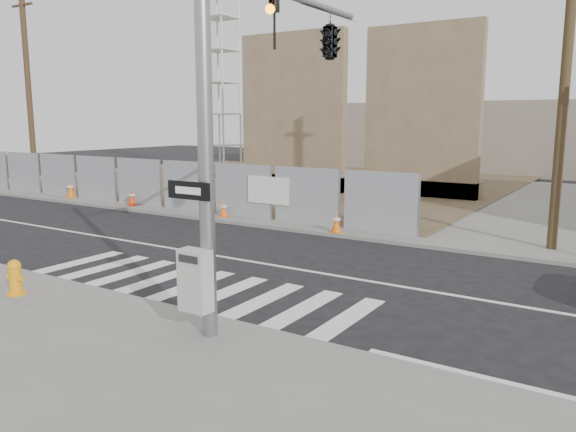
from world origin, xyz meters
The scene contains 14 objects.
ground centered at (0.00, 0.00, 0.00)m, with size 100.00×100.00×0.00m, color black.
sidewalk_far centered at (0.00, 14.00, 0.06)m, with size 50.00×20.00×0.12m, color slate.
signal_pole centered at (2.49, -2.05, 4.78)m, with size 0.96×5.87×7.00m.
chain_link_fence centered at (-10.00, 5.00, 1.12)m, with size 24.60×0.04×2.00m, color gray.
concrete_wall_left centered at (-7.00, 13.08, 3.38)m, with size 6.00×1.30×8.00m.
concrete_wall_right centered at (-0.50, 14.08, 3.38)m, with size 5.50×1.30×8.00m.
crane_tower centered at (-15.00, 17.00, 9.02)m, with size 2.60×2.60×18.15m.
utility_pole_left centered at (-18.00, 5.50, 5.20)m, with size 1.60×0.28×10.00m.
utility_pole_right centered at (6.50, 5.50, 5.20)m, with size 1.60×0.28×10.00m.
fire_hydrant centered at (-2.43, -5.29, 0.49)m, with size 0.50×0.50×0.76m.
traffic_cone_a centered at (-14.34, 4.88, 0.51)m, with size 0.54×0.54×0.80m.
traffic_cone_b centered at (-9.92, 4.67, 0.47)m, with size 0.47×0.47×0.72m.
traffic_cone_c centered at (-4.78, 4.56, 0.43)m, with size 0.40×0.40×0.63m.
traffic_cone_d centered at (0.21, 4.22, 0.46)m, with size 0.44×0.44×0.69m.
Camera 1 is at (8.58, -11.81, 3.78)m, focal length 35.00 mm.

